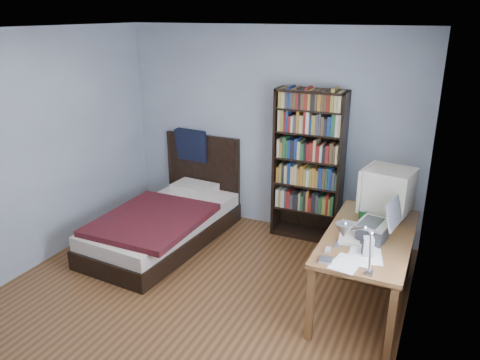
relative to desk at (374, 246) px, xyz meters
The scene contains 14 objects.
room 2.07m from the desk, 141.39° to the right, with size 4.20×4.24×2.50m.
desk is the anchor object (origin of this frame).
crt_monitor 0.61m from the desk, 35.28° to the left, with size 0.51×0.47×0.51m.
laptop 0.66m from the desk, 83.41° to the right, with size 0.38×0.37×0.41m.
desk_lamp 1.66m from the desk, 89.85° to the right, with size 0.23×0.50×0.59m.
keyboard 0.61m from the desk, 108.06° to the right, with size 0.18×0.47×0.03m, color #B8AF99.
speaker 0.91m from the desk, 86.16° to the right, with size 0.08×0.08×0.17m, color gray.
soda_can 0.44m from the desk, 119.59° to the right, with size 0.07×0.07×0.13m, color #0C3B08.
mouse 0.38m from the desk, 94.45° to the right, with size 0.07×0.12×0.04m, color silver.
phone_silver 0.84m from the desk, 105.93° to the right, with size 0.05×0.10×0.02m, color #B9B9BE.
phone_grey 0.96m from the desk, 107.00° to the right, with size 0.04×0.09×0.02m, color gray.
external_drive 1.12m from the desk, 102.66° to the right, with size 0.11×0.11×0.02m, color gray.
bookshelf 1.30m from the desk, 140.86° to the left, with size 0.82×0.30×1.81m.
bed 2.44m from the desk, behind, with size 1.15×2.13×1.16m.
Camera 1 is at (2.02, -3.19, 2.64)m, focal length 35.00 mm.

